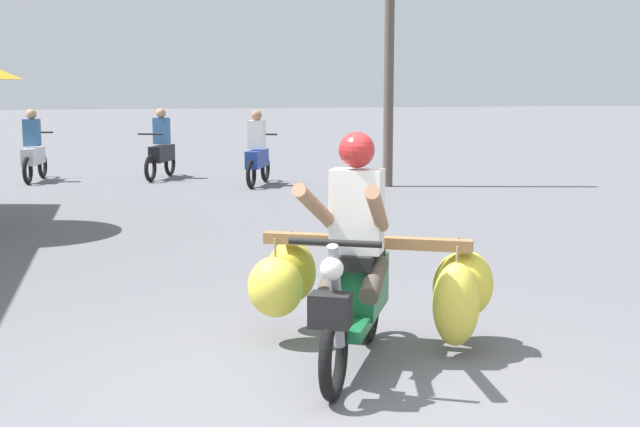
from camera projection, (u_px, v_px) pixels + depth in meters
name	position (u px, v px, depth m)	size (l,w,h in m)	color
ground_plane	(323.00, 410.00, 5.01)	(120.00, 120.00, 0.00)	slate
motorbike_main_loaded	(372.00, 278.00, 5.99)	(1.82, 2.00, 1.58)	black
motorbike_distant_ahead_left	(257.00, 155.00, 15.91)	(0.78, 1.53, 1.40)	black
motorbike_distant_ahead_right	(161.00, 150.00, 17.07)	(0.78, 1.53, 1.40)	black
motorbike_distant_far_ahead	(33.00, 152.00, 16.53)	(0.53, 1.61, 1.40)	black
utility_pole	(390.00, 15.00, 15.37)	(0.18, 0.18, 6.19)	brown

